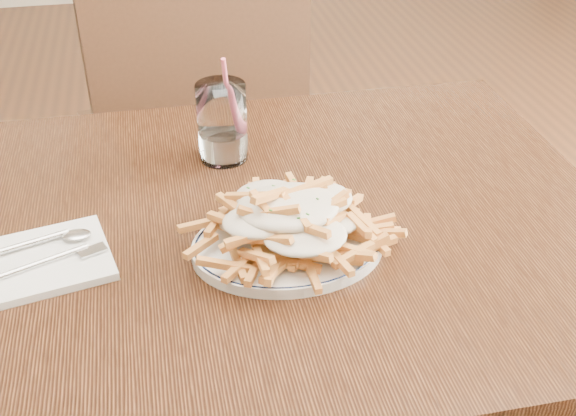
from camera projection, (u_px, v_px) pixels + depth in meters
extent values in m
cube|color=black|center=(210.00, 236.00, 1.04)|extent=(1.20, 0.80, 0.04)
cylinder|color=black|center=(445.00, 253.00, 1.63)|extent=(0.05, 0.05, 0.71)
cube|color=black|center=(186.00, 142.00, 1.81)|extent=(0.54, 0.54, 0.04)
cube|color=black|center=(202.00, 69.00, 1.49)|extent=(0.47, 0.13, 0.51)
cylinder|color=black|center=(240.00, 175.00, 2.16)|extent=(0.04, 0.04, 0.46)
cylinder|color=black|center=(106.00, 201.00, 2.04)|extent=(0.04, 0.04, 0.46)
cylinder|color=black|center=(290.00, 249.00, 1.85)|extent=(0.04, 0.04, 0.46)
cylinder|color=black|center=(135.00, 286.00, 1.73)|extent=(0.04, 0.04, 0.46)
torus|color=black|center=(288.00, 243.00, 0.97)|extent=(0.28, 0.28, 0.01)
ellipsoid|color=beige|center=(288.00, 204.00, 0.94)|extent=(0.21, 0.18, 0.03)
cube|color=silver|center=(22.00, 266.00, 0.95)|extent=(0.25, 0.19, 0.01)
cylinder|color=white|center=(222.00, 122.00, 1.16)|extent=(0.08, 0.08, 0.13)
cylinder|color=white|center=(223.00, 144.00, 1.18)|extent=(0.07, 0.07, 0.05)
cylinder|color=#D14F67|center=(229.00, 105.00, 1.16)|extent=(0.02, 0.04, 0.17)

